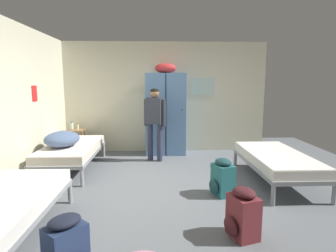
{
  "coord_description": "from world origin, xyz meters",
  "views": [
    {
      "loc": [
        -0.18,
        -4.21,
        1.64
      ],
      "look_at": [
        0.0,
        0.25,
        0.95
      ],
      "focal_mm": 29.97,
      "sensor_mm": 36.0,
      "label": 1
    }
  ],
  "objects_px": {
    "person_traveler": "(155,118)",
    "backpack_teal": "(222,178)",
    "bed_left_front": "(0,207)",
    "backpack_navy": "(67,248)",
    "locker_bank": "(166,112)",
    "bedding_heap": "(62,139)",
    "water_bottle": "(72,126)",
    "shelf_unit": "(76,140)",
    "bed_left_rear": "(72,150)",
    "bed_right": "(276,159)",
    "backpack_maroon": "(242,214)",
    "lotion_bottle": "(78,127)"
  },
  "relations": [
    {
      "from": "person_traveler",
      "to": "backpack_teal",
      "type": "distance_m",
      "value": 2.23
    },
    {
      "from": "bed_left_front",
      "to": "backpack_navy",
      "type": "height_order",
      "value": "backpack_navy"
    },
    {
      "from": "locker_bank",
      "to": "bedding_heap",
      "type": "relative_size",
      "value": 2.73
    },
    {
      "from": "person_traveler",
      "to": "backpack_navy",
      "type": "distance_m",
      "value": 3.71
    },
    {
      "from": "water_bottle",
      "to": "backpack_teal",
      "type": "bearing_deg",
      "value": -40.84
    },
    {
      "from": "shelf_unit",
      "to": "bed_left_front",
      "type": "bearing_deg",
      "value": -86.04
    },
    {
      "from": "bed_left_front",
      "to": "backpack_teal",
      "type": "bearing_deg",
      "value": 23.6
    },
    {
      "from": "water_bottle",
      "to": "bed_left_rear",
      "type": "bearing_deg",
      "value": -74.25
    },
    {
      "from": "locker_bank",
      "to": "bed_left_rear",
      "type": "bearing_deg",
      "value": -147.7
    },
    {
      "from": "bed_left_rear",
      "to": "water_bottle",
      "type": "bearing_deg",
      "value": 105.75
    },
    {
      "from": "person_traveler",
      "to": "backpack_teal",
      "type": "height_order",
      "value": "person_traveler"
    },
    {
      "from": "locker_bank",
      "to": "backpack_teal",
      "type": "bearing_deg",
      "value": -73.08
    },
    {
      "from": "bed_right",
      "to": "person_traveler",
      "type": "relative_size",
      "value": 1.25
    },
    {
      "from": "shelf_unit",
      "to": "bed_left_rear",
      "type": "bearing_deg",
      "value": -77.74
    },
    {
      "from": "bed_left_front",
      "to": "water_bottle",
      "type": "bearing_deg",
      "value": 95.19
    },
    {
      "from": "bed_left_rear",
      "to": "water_bottle",
      "type": "height_order",
      "value": "water_bottle"
    },
    {
      "from": "bedding_heap",
      "to": "backpack_maroon",
      "type": "bearing_deg",
      "value": -41.28
    },
    {
      "from": "person_traveler",
      "to": "bed_left_rear",
      "type": "bearing_deg",
      "value": -160.84
    },
    {
      "from": "water_bottle",
      "to": "lotion_bottle",
      "type": "distance_m",
      "value": 0.16
    },
    {
      "from": "bed_right",
      "to": "backpack_teal",
      "type": "height_order",
      "value": "backpack_teal"
    },
    {
      "from": "locker_bank",
      "to": "shelf_unit",
      "type": "relative_size",
      "value": 3.63
    },
    {
      "from": "backpack_navy",
      "to": "person_traveler",
      "type": "bearing_deg",
      "value": 78.6
    },
    {
      "from": "backpack_teal",
      "to": "lotion_bottle",
      "type": "bearing_deg",
      "value": 138.34
    },
    {
      "from": "locker_bank",
      "to": "backpack_maroon",
      "type": "bearing_deg",
      "value": -78.99
    },
    {
      "from": "shelf_unit",
      "to": "bedding_heap",
      "type": "distance_m",
      "value": 1.35
    },
    {
      "from": "bed_left_rear",
      "to": "lotion_bottle",
      "type": "height_order",
      "value": "lotion_bottle"
    },
    {
      "from": "person_traveler",
      "to": "lotion_bottle",
      "type": "bearing_deg",
      "value": 162.18
    },
    {
      "from": "bed_left_rear",
      "to": "backpack_navy",
      "type": "distance_m",
      "value": 3.15
    },
    {
      "from": "bed_left_rear",
      "to": "person_traveler",
      "type": "distance_m",
      "value": 1.75
    },
    {
      "from": "bed_left_rear",
      "to": "backpack_maroon",
      "type": "distance_m",
      "value": 3.54
    },
    {
      "from": "bed_left_front",
      "to": "backpack_maroon",
      "type": "xyz_separation_m",
      "value": [
        2.52,
        -0.02,
        -0.12
      ]
    },
    {
      "from": "bed_left_rear",
      "to": "lotion_bottle",
      "type": "relative_size",
      "value": 11.5
    },
    {
      "from": "bedding_heap",
      "to": "backpack_navy",
      "type": "xyz_separation_m",
      "value": [
        0.96,
        -2.87,
        -0.37
      ]
    },
    {
      "from": "lotion_bottle",
      "to": "shelf_unit",
      "type": "bearing_deg",
      "value": 150.26
    },
    {
      "from": "bed_left_rear",
      "to": "backpack_maroon",
      "type": "relative_size",
      "value": 3.45
    },
    {
      "from": "bed_left_front",
      "to": "bedding_heap",
      "type": "relative_size",
      "value": 2.51
    },
    {
      "from": "locker_bank",
      "to": "bed_left_front",
      "type": "xyz_separation_m",
      "value": [
        -1.82,
        -3.61,
        -0.59
      ]
    },
    {
      "from": "bedding_heap",
      "to": "lotion_bottle",
      "type": "distance_m",
      "value": 1.28
    },
    {
      "from": "water_bottle",
      "to": "backpack_maroon",
      "type": "xyz_separation_m",
      "value": [
        2.85,
        -3.65,
        -0.4
      ]
    },
    {
      "from": "bed_left_front",
      "to": "person_traveler",
      "type": "distance_m",
      "value": 3.44
    },
    {
      "from": "water_bottle",
      "to": "backpack_navy",
      "type": "relative_size",
      "value": 0.35
    },
    {
      "from": "shelf_unit",
      "to": "bed_left_front",
      "type": "height_order",
      "value": "shelf_unit"
    },
    {
      "from": "water_bottle",
      "to": "lotion_bottle",
      "type": "height_order",
      "value": "water_bottle"
    },
    {
      "from": "locker_bank",
      "to": "water_bottle",
      "type": "height_order",
      "value": "locker_bank"
    },
    {
      "from": "locker_bank",
      "to": "backpack_teal",
      "type": "xyz_separation_m",
      "value": [
        0.76,
        -2.49,
        -0.71
      ]
    },
    {
      "from": "lotion_bottle",
      "to": "bed_right",
      "type": "bearing_deg",
      "value": -27.02
    },
    {
      "from": "person_traveler",
      "to": "backpack_maroon",
      "type": "height_order",
      "value": "person_traveler"
    },
    {
      "from": "bedding_heap",
      "to": "backpack_teal",
      "type": "relative_size",
      "value": 1.38
    },
    {
      "from": "locker_bank",
      "to": "person_traveler",
      "type": "bearing_deg",
      "value": -112.02
    },
    {
      "from": "bed_right",
      "to": "locker_bank",
      "type": "bearing_deg",
      "value": 132.17
    }
  ]
}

